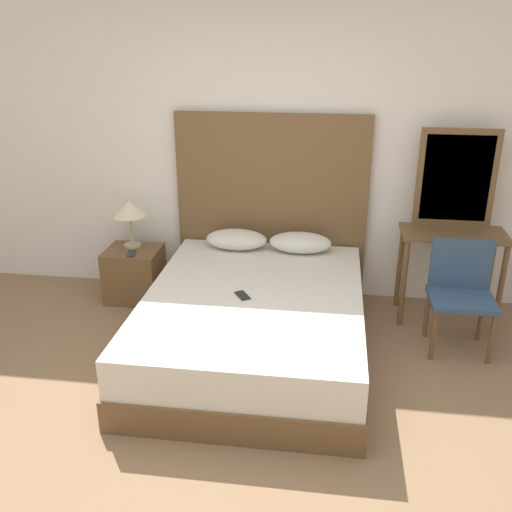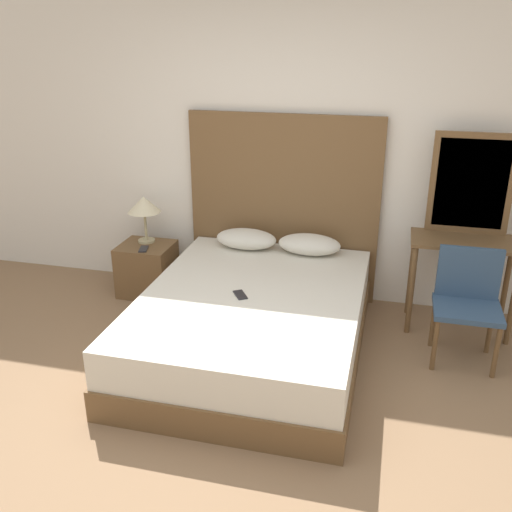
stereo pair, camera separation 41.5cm
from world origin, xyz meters
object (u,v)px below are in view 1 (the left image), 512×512
object	(u,v)px
bed	(254,323)
table_lamp	(130,210)
vanity_desk	(451,251)
phone_on_nightstand	(132,254)
phone_on_bed	(242,295)
nightstand	(134,274)
chair	(461,288)

from	to	relation	value
bed	table_lamp	size ratio (longest dim) A/B	4.96
bed	vanity_desk	bearing A→B (deg)	27.13
phone_on_nightstand	phone_on_bed	bearing A→B (deg)	-34.10
bed	phone_on_bed	size ratio (longest dim) A/B	13.02
bed	table_lamp	xyz separation A→B (m)	(-1.23, 0.87, 0.57)
bed	nightstand	xyz separation A→B (m)	(-1.21, 0.79, -0.01)
nightstand	table_lamp	bearing A→B (deg)	106.54
phone_on_bed	bed	bearing A→B (deg)	40.36
table_lamp	vanity_desk	bearing A→B (deg)	-1.93
chair	vanity_desk	bearing A→B (deg)	91.03
table_lamp	chair	world-z (taller)	table_lamp
table_lamp	phone_on_nightstand	bearing A→B (deg)	-73.83
vanity_desk	chair	distance (m)	0.46
nightstand	chair	size ratio (longest dim) A/B	0.57
bed	nightstand	size ratio (longest dim) A/B	4.51
table_lamp	vanity_desk	world-z (taller)	table_lamp
bed	phone_on_nightstand	world-z (taller)	bed
bed	phone_on_nightstand	size ratio (longest dim) A/B	13.11
nightstand	vanity_desk	size ratio (longest dim) A/B	0.57
table_lamp	phone_on_nightstand	distance (m)	0.39
phone_on_bed	vanity_desk	xyz separation A→B (m)	(1.60, 0.84, 0.10)
phone_on_bed	chair	xyz separation A→B (m)	(1.61, 0.40, -0.02)
bed	chair	xyz separation A→B (m)	(1.53, 0.34, 0.24)
phone_on_bed	vanity_desk	size ratio (longest dim) A/B	0.20
phone_on_bed	nightstand	size ratio (longest dim) A/B	0.35
nightstand	chair	distance (m)	2.79
phone_on_bed	nightstand	bearing A→B (deg)	143.03
vanity_desk	chair	size ratio (longest dim) A/B	1.00
vanity_desk	phone_on_bed	bearing A→B (deg)	-152.15
bed	chair	distance (m)	1.59
phone_on_nightstand	vanity_desk	distance (m)	2.71
phone_on_bed	chair	bearing A→B (deg)	13.97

